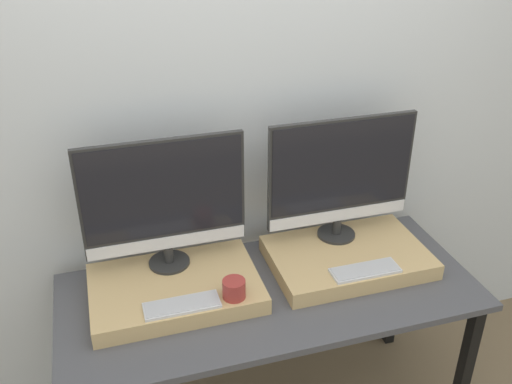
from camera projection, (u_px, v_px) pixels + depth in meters
The scene contains 9 objects.
wall_back at pixel (240, 133), 2.49m from camera, with size 8.00×0.04×2.60m.
workbench at pixel (270, 304), 2.41m from camera, with size 1.73×0.74×0.77m.
wooden_riser_left at pixel (175, 288), 2.32m from camera, with size 0.68×0.45×0.07m.
monitor_left at pixel (164, 200), 2.26m from camera, with size 0.66×0.17×0.57m.
keyboard_left at pixel (182, 305), 2.16m from camera, with size 0.29×0.10×0.01m.
mug at pixel (234, 289), 2.20m from camera, with size 0.09×0.09×0.08m.
wooden_riser_right at pixel (347, 257), 2.51m from camera, with size 0.68×0.45×0.07m.
monitor_right at pixel (341, 175), 2.46m from camera, with size 0.66×0.17×0.57m.
keyboard_right at pixel (365, 270), 2.36m from camera, with size 0.29×0.10×0.01m.
Camera 1 is at (-0.61, -1.43, 2.25)m, focal length 40.00 mm.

